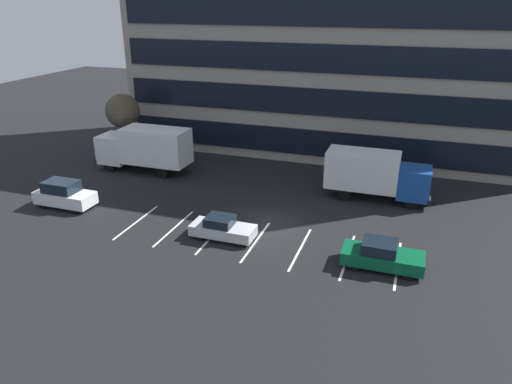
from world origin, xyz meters
name	(u,v)px	position (x,y,z in m)	size (l,w,h in m)	color
ground_plane	(268,224)	(0.00, 0.00, 0.00)	(120.00, 120.00, 0.00)	black
office_building	(330,33)	(0.00, 17.95, 10.80)	(36.70, 10.35, 21.60)	gray
lot_markings	(256,241)	(0.00, -2.54, 0.00)	(16.94, 5.40, 0.01)	silver
box_truck_white	(145,147)	(-13.02, 6.54, 2.12)	(8.13, 2.69, 3.77)	white
box_truck_blue	(375,173)	(6.02, 6.70, 1.97)	(7.54, 2.50, 3.50)	#194799
sedan_silver	(222,228)	(-2.11, -2.75, 0.67)	(3.97, 1.66, 1.42)	silver
suv_white	(64,194)	(-14.55, -1.97, 0.92)	(4.22, 1.79, 1.91)	white
sedan_forest	(382,255)	(7.52, -3.12, 0.75)	(4.41, 1.85, 1.58)	#0C5933
bare_tree	(123,111)	(-17.00, 9.63, 4.22)	(3.09, 3.09, 5.78)	#473323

